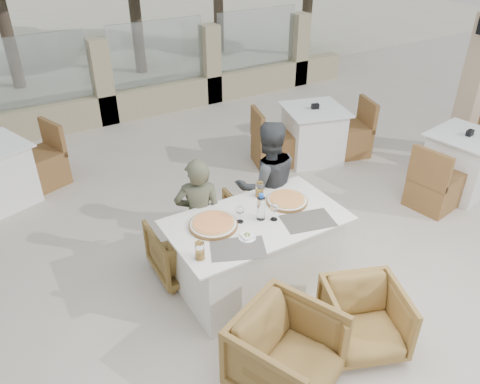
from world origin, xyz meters
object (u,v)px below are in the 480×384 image
beer_glass_left (200,251)px  beer_glass_right (260,189)px  bg_table_b (313,134)px  armchair_far_right (260,214)px  pizza_right (287,200)px  olive_dish (247,236)px  armchair_near_left (286,354)px  diner_right (267,185)px  armchair_far_left (184,248)px  diner_left (199,217)px  dining_table (256,253)px  bg_table_c (461,163)px  wine_glass_centre (240,213)px  water_bottle (261,207)px  pizza_left (213,224)px  wine_glass_near (274,211)px  armchair_near_right (364,319)px

beer_glass_left → beer_glass_right: 1.06m
bg_table_b → armchair_far_right: bearing=-128.6°
pizza_right → olive_dish: (-0.61, -0.28, -0.00)m
beer_glass_left → armchair_near_left: 1.02m
beer_glass_left → armchair_far_right: beer_glass_left is taller
diner_right → beer_glass_left: bearing=49.1°
olive_dish → armchair_far_left: 0.93m
armchair_far_right → diner_left: diner_left is taller
beer_glass_left → armchair_near_left: beer_glass_left is taller
diner_left → bg_table_b: diner_left is taller
beer_glass_right → bg_table_b: (1.91, 1.53, -0.46)m
dining_table → diner_right: 0.80m
diner_right → armchair_near_left: bearing=76.5°
armchair_far_right → bg_table_c: bg_table_c is taller
wine_glass_centre → bg_table_b: size_ratio=0.11×
dining_table → water_bottle: water_bottle is taller
pizza_left → armchair_near_left: pizza_left is taller
dining_table → beer_glass_right: 0.61m
wine_glass_near → diner_left: (-0.47, 0.57, -0.24)m
beer_glass_left → diner_right: size_ratio=0.11×
diner_left → diner_right: size_ratio=0.89×
beer_glass_left → armchair_far_right: size_ratio=0.24×
beer_glass_right → diner_left: (-0.57, 0.17, -0.22)m
pizza_left → diner_left: bearing=83.5°
pizza_left → beer_glass_left: beer_glass_left is taller
armchair_far_left → wine_glass_near: bearing=137.5°
wine_glass_centre → armchair_near_left: wine_glass_centre is taller
armchair_near_left → armchair_far_right: bearing=40.1°
armchair_far_right → diner_left: 0.89m
wine_glass_centre → diner_right: diner_right is taller
wine_glass_near → olive_dish: 0.37m
pizza_right → armchair_far_right: bearing=83.5°
armchair_far_left → armchair_near_right: (0.88, -1.60, 0.01)m
pizza_left → armchair_far_right: pizza_left is taller
armchair_far_right → bg_table_c: 2.79m
wine_glass_near → armchair_near_right: 1.17m
wine_glass_near → armchair_far_left: bearing=136.0°
wine_glass_centre → beer_glass_right: size_ratio=1.20×
wine_glass_near → olive_dish: (-0.35, -0.11, -0.07)m
beer_glass_right → armchair_far_right: size_ratio=0.24×
dining_table → wine_glass_near: (0.13, -0.08, 0.48)m
diner_left → diner_right: bearing=-150.9°
beer_glass_left → bg_table_c: bearing=6.1°
dining_table → beer_glass_left: bearing=-161.7°
pizza_right → wine_glass_near: bearing=-147.2°
pizza_right → armchair_far_right: 0.75m
dining_table → beer_glass_left: beer_glass_left is taller
beer_glass_right → diner_right: 0.37m
beer_glass_right → armchair_near_left: size_ratio=0.21×
beer_glass_right → olive_dish: bearing=-131.4°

